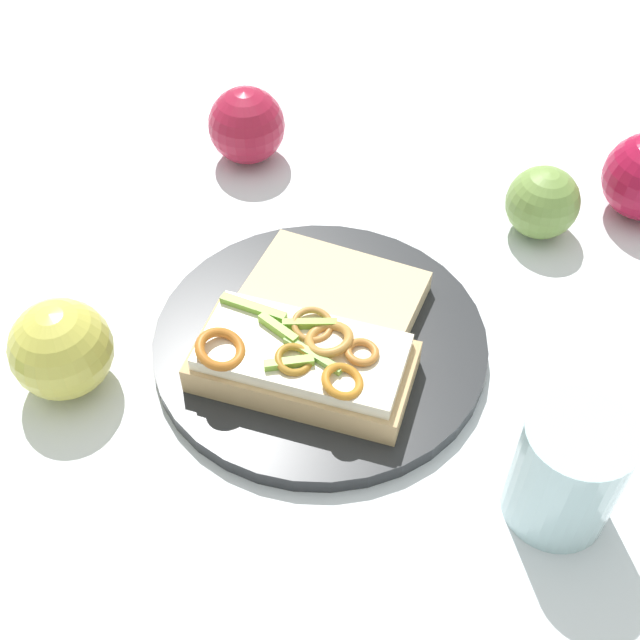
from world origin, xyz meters
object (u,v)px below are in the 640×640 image
object	(u,v)px
sandwich	(302,361)
apple_3	(543,202)
plate	(320,342)
bread_slice_side	(336,291)
drinking_glass	(568,469)
apple_4	(61,349)
apple_1	(247,125)

from	to	relation	value
sandwich	apple_3	xyz separation A→B (m)	(-0.04, -0.29, -0.00)
plate	bread_slice_side	bearing A→B (deg)	-65.72
drinking_glass	apple_3	bearing A→B (deg)	-55.78
bread_slice_side	apple_3	size ratio (longest dim) A/B	2.09
sandwich	apple_4	world-z (taller)	apple_4
apple_1	drinking_glass	size ratio (longest dim) A/B	0.83
bread_slice_side	apple_3	xyz separation A→B (m)	(-0.07, -0.21, 0.01)
apple_4	drinking_glass	world-z (taller)	drinking_glass
plate	apple_3	distance (m)	0.25
bread_slice_side	drinking_glass	world-z (taller)	drinking_glass
plate	apple_1	bearing A→B (deg)	-32.37
apple_3	apple_4	xyz separation A→B (m)	(0.18, 0.41, 0.01)
plate	bread_slice_side	world-z (taller)	bread_slice_side
bread_slice_side	apple_4	size ratio (longest dim) A/B	1.78
bread_slice_side	apple_1	world-z (taller)	apple_1
bread_slice_side	apple_1	size ratio (longest dim) A/B	1.82
apple_4	drinking_glass	size ratio (longest dim) A/B	0.85
bread_slice_side	drinking_glass	size ratio (longest dim) A/B	1.51
sandwich	bread_slice_side	distance (m)	0.09
sandwich	bread_slice_side	world-z (taller)	sandwich
sandwich	drinking_glass	bearing A→B (deg)	167.50
sandwich	plate	bearing A→B (deg)	-90.39
apple_1	drinking_glass	distance (m)	0.48
apple_3	drinking_glass	bearing A→B (deg)	124.22
bread_slice_side	apple_3	bearing A→B (deg)	-128.66
apple_1	sandwich	bearing A→B (deg)	143.09
sandwich	apple_4	size ratio (longest dim) A/B	2.36
bread_slice_side	apple_4	world-z (taller)	apple_4
apple_1	apple_3	size ratio (longest dim) A/B	1.15
sandwich	apple_4	bearing A→B (deg)	15.25
plate	apple_1	xyz separation A→B (m)	(0.23, -0.15, 0.03)
plate	apple_1	distance (m)	0.27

